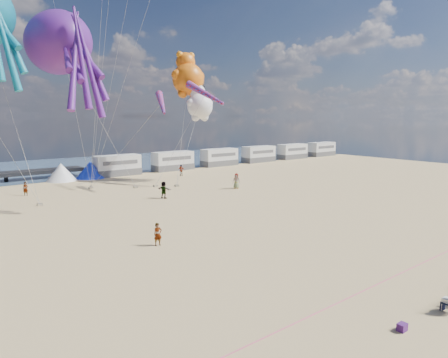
% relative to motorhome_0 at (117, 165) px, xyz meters
% --- Properties ---
extents(ground, '(120.00, 120.00, 0.00)m').
position_rel_motorhome_0_xyz_m(ground, '(-6.00, -40.00, -1.50)').
color(ground, '#DDBD7F').
rests_on(ground, ground).
extents(water, '(120.00, 120.00, 0.00)m').
position_rel_motorhome_0_xyz_m(water, '(-6.00, 15.00, -1.48)').
color(water, '#39536E').
rests_on(water, ground).
extents(motorhome_0, '(6.60, 2.50, 3.00)m').
position_rel_motorhome_0_xyz_m(motorhome_0, '(0.00, 0.00, 0.00)').
color(motorhome_0, silver).
rests_on(motorhome_0, ground).
extents(motorhome_1, '(6.60, 2.50, 3.00)m').
position_rel_motorhome_0_xyz_m(motorhome_1, '(9.50, 0.00, 0.00)').
color(motorhome_1, silver).
rests_on(motorhome_1, ground).
extents(motorhome_2, '(6.60, 2.50, 3.00)m').
position_rel_motorhome_0_xyz_m(motorhome_2, '(19.00, 0.00, 0.00)').
color(motorhome_2, silver).
rests_on(motorhome_2, ground).
extents(motorhome_3, '(6.60, 2.50, 3.00)m').
position_rel_motorhome_0_xyz_m(motorhome_3, '(28.50, 0.00, 0.00)').
color(motorhome_3, silver).
rests_on(motorhome_3, ground).
extents(motorhome_4, '(6.60, 2.50, 3.00)m').
position_rel_motorhome_0_xyz_m(motorhome_4, '(38.00, 0.00, 0.00)').
color(motorhome_4, silver).
rests_on(motorhome_4, ground).
extents(motorhome_5, '(6.60, 2.50, 3.00)m').
position_rel_motorhome_0_xyz_m(motorhome_5, '(47.50, 0.00, 0.00)').
color(motorhome_5, silver).
rests_on(motorhome_5, ground).
extents(tent_white, '(4.00, 4.00, 2.40)m').
position_rel_motorhome_0_xyz_m(tent_white, '(-8.00, 0.00, -0.30)').
color(tent_white, white).
rests_on(tent_white, ground).
extents(tent_blue, '(4.00, 4.00, 2.40)m').
position_rel_motorhome_0_xyz_m(tent_blue, '(-4.00, 0.00, -0.30)').
color(tent_blue, '#1933CC').
rests_on(tent_blue, ground).
extents(cooler_purple, '(0.40, 0.30, 0.32)m').
position_rel_motorhome_0_xyz_m(cooler_purple, '(-8.77, -48.09, -1.34)').
color(cooler_purple, '#4B1C6A').
rests_on(cooler_purple, ground).
extents(rope_line, '(34.00, 0.03, 0.03)m').
position_rel_motorhome_0_xyz_m(rope_line, '(-6.00, -45.00, -1.48)').
color(rope_line, '#F2338C').
rests_on(rope_line, ground).
extents(standing_person, '(0.60, 0.42, 1.56)m').
position_rel_motorhome_0_xyz_m(standing_person, '(-11.21, -32.29, -0.72)').
color(standing_person, tan).
rests_on(standing_person, ground).
extents(beachgoer_0, '(0.80, 0.77, 1.84)m').
position_rel_motorhome_0_xyz_m(beachgoer_0, '(6.84, -19.09, -0.58)').
color(beachgoer_0, '#7F6659').
rests_on(beachgoer_0, ground).
extents(beachgoer_3, '(1.21, 1.16, 1.65)m').
position_rel_motorhome_0_xyz_m(beachgoer_3, '(7.10, -6.29, -0.67)').
color(beachgoer_3, '#7F6659').
rests_on(beachgoer_3, ground).
extents(beachgoer_4, '(0.83, 1.15, 1.81)m').
position_rel_motorhome_0_xyz_m(beachgoer_4, '(-2.97, -18.73, -0.59)').
color(beachgoer_4, '#7F6659').
rests_on(beachgoer_4, ground).
extents(beachgoer_5, '(1.43, 1.16, 1.53)m').
position_rel_motorhome_0_xyz_m(beachgoer_5, '(-14.18, -8.03, -0.74)').
color(beachgoer_5, '#7F6659').
rests_on(beachgoer_5, ground).
extents(sandbag_a, '(0.50, 0.35, 0.22)m').
position_rel_motorhome_0_xyz_m(sandbag_a, '(-14.29, -14.29, -1.39)').
color(sandbag_a, gray).
rests_on(sandbag_a, ground).
extents(sandbag_b, '(0.50, 0.35, 0.22)m').
position_rel_motorhome_0_xyz_m(sandbag_b, '(-2.57, -11.23, -1.39)').
color(sandbag_b, gray).
rests_on(sandbag_b, ground).
extents(sandbag_c, '(0.50, 0.35, 0.22)m').
position_rel_motorhome_0_xyz_m(sandbag_c, '(1.90, -13.41, -1.39)').
color(sandbag_c, gray).
rests_on(sandbag_c, ground).
extents(sandbag_d, '(0.50, 0.35, 0.22)m').
position_rel_motorhome_0_xyz_m(sandbag_d, '(-0.22, -11.89, -1.39)').
color(sandbag_d, gray).
rests_on(sandbag_d, ground).
extents(sandbag_e, '(0.50, 0.35, 0.22)m').
position_rel_motorhome_0_xyz_m(sandbag_e, '(-7.05, -8.38, -1.39)').
color(sandbag_e, gray).
rests_on(sandbag_e, ground).
extents(kite_octopus_purple, '(6.33, 11.66, 12.67)m').
position_rel_motorhome_0_xyz_m(kite_octopus_purple, '(-11.39, -13.59, 14.22)').
color(kite_octopus_purple, '#571C80').
extents(kite_panda, '(5.28, 5.13, 5.88)m').
position_rel_motorhome_0_xyz_m(kite_panda, '(7.25, -10.99, 8.49)').
color(kite_panda, white).
extents(kite_teddy_orange, '(6.22, 6.00, 7.32)m').
position_rel_motorhome_0_xyz_m(kite_teddy_orange, '(6.57, -9.28, 12.06)').
color(kite_teddy_orange, orange).
extents(windsock_mid, '(2.61, 6.18, 6.14)m').
position_rel_motorhome_0_xyz_m(windsock_mid, '(5.97, -14.03, 9.92)').
color(windsock_mid, red).
extents(windsock_right, '(2.77, 5.01, 5.06)m').
position_rel_motorhome_0_xyz_m(windsock_right, '(0.01, -13.46, 8.67)').
color(windsock_right, red).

